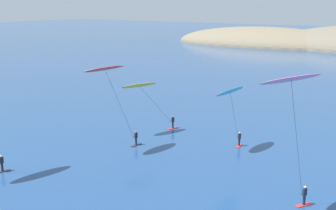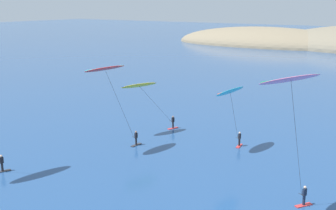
# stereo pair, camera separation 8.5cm
# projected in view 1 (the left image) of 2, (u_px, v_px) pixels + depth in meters

# --- Properties ---
(kitesurfer_cyan) EXTENTS (1.90, 5.57, 7.26)m
(kitesurfer_cyan) POSITION_uv_depth(u_px,v_px,m) (231.00, 96.00, 44.75)
(kitesurfer_cyan) COLOR red
(kitesurfer_cyan) RESTS_ON ground
(kitesurfer_red) EXTENTS (2.11, 7.53, 9.66)m
(kitesurfer_red) POSITION_uv_depth(u_px,v_px,m) (108.00, 75.00, 43.29)
(kitesurfer_red) COLOR #2D2D33
(kitesurfer_red) RESTS_ON ground
(kitesurfer_pink) EXTENTS (3.65, 6.37, 10.97)m
(kitesurfer_pink) POSITION_uv_depth(u_px,v_px,m) (292.00, 88.00, 30.16)
(kitesurfer_pink) COLOR red
(kitesurfer_pink) RESTS_ON ground
(kitesurfer_yellow) EXTENTS (3.62, 7.97, 6.65)m
(kitesurfer_yellow) POSITION_uv_depth(u_px,v_px,m) (142.00, 89.00, 50.60)
(kitesurfer_yellow) COLOR red
(kitesurfer_yellow) RESTS_ON ground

